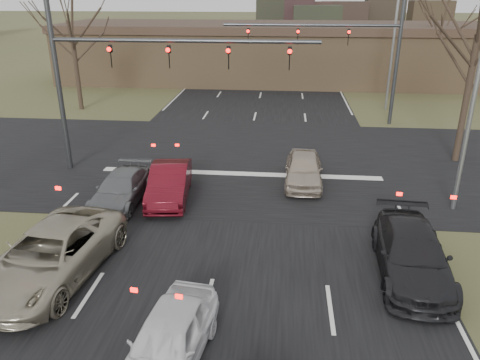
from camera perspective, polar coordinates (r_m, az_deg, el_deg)
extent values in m
cube|color=black|center=(68.46, 3.88, 15.31)|extent=(14.00, 300.00, 0.02)
cube|color=black|center=(24.47, 0.44, 2.47)|extent=(200.00, 14.00, 0.02)
cube|color=brown|center=(46.32, 5.59, 14.76)|extent=(42.00, 10.00, 4.60)
cube|color=#38281E|center=(46.05, 5.72, 18.03)|extent=(42.40, 10.40, 0.70)
cylinder|color=#383A3D|center=(23.81, -21.19, 10.38)|extent=(0.24, 0.24, 8.00)
cylinder|color=#383A3D|center=(21.51, -6.94, 16.50)|extent=(12.00, 0.18, 0.18)
imported|color=black|center=(22.52, -15.44, 14.35)|extent=(0.16, 0.20, 1.00)
imported|color=black|center=(21.73, -8.62, 14.62)|extent=(0.16, 0.20, 1.00)
imported|color=black|center=(21.26, -1.39, 14.68)|extent=(0.16, 0.20, 1.00)
imported|color=black|center=(21.11, 6.05, 14.52)|extent=(0.16, 0.20, 1.00)
cylinder|color=#383A3D|center=(32.00, 18.56, 13.45)|extent=(0.24, 0.24, 8.00)
cylinder|color=#383A3D|center=(31.03, 8.65, 18.17)|extent=(11.00, 0.18, 0.18)
imported|color=black|center=(31.29, 13.07, 16.61)|extent=(0.16, 0.20, 1.00)
imported|color=black|center=(31.06, 7.06, 16.95)|extent=(0.16, 0.20, 1.00)
imported|color=black|center=(31.15, 1.01, 17.12)|extent=(0.16, 0.20, 1.00)
cylinder|color=gray|center=(19.53, 26.82, 10.17)|extent=(0.18, 0.18, 10.00)
cylinder|color=gray|center=(35.87, 18.22, 15.96)|extent=(0.18, 0.18, 10.00)
cylinder|color=black|center=(26.08, 25.84, 8.71)|extent=(0.32, 0.32, 6.33)
cylinder|color=black|center=(36.63, -19.25, 12.15)|extent=(0.32, 0.32, 5.23)
cylinder|color=black|center=(45.23, 22.74, 13.24)|extent=(0.32, 0.32, 4.95)
imported|color=#A49B84|center=(15.55, -22.07, -8.42)|extent=(3.33, 6.05, 1.61)
imported|color=white|center=(11.72, -8.70, -18.72)|extent=(2.13, 4.20, 1.37)
imported|color=black|center=(15.54, 20.23, -8.45)|extent=(2.37, 5.18, 1.47)
imported|color=slate|center=(19.98, -14.30, -1.06)|extent=(1.82, 4.36, 1.26)
imported|color=#4F0B14|center=(19.94, -8.59, -0.34)|extent=(2.03, 4.56, 1.46)
imported|color=#B4A591|center=(21.49, 7.77, 1.35)|extent=(1.78, 4.19, 1.41)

